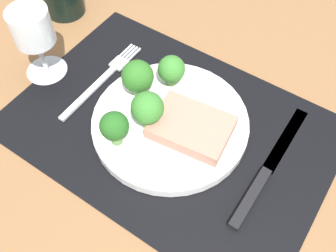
% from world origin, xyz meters
% --- Properties ---
extents(ground_plane, '(1.40, 1.10, 0.03)m').
position_xyz_m(ground_plane, '(0.00, 0.00, -0.01)').
color(ground_plane, brown).
extents(placemat, '(0.47, 0.33, 0.00)m').
position_xyz_m(placemat, '(0.00, 0.00, 0.00)').
color(placemat, black).
rests_on(placemat, ground_plane).
extents(plate, '(0.23, 0.23, 0.02)m').
position_xyz_m(plate, '(0.00, 0.00, 0.01)').
color(plate, white).
rests_on(plate, placemat).
extents(steak, '(0.12, 0.09, 0.02)m').
position_xyz_m(steak, '(0.04, 0.00, 0.03)').
color(steak, tan).
rests_on(steak, plate).
extents(broccoli_front_edge, '(0.05, 0.05, 0.06)m').
position_xyz_m(broccoli_front_edge, '(-0.07, 0.02, 0.06)').
color(broccoli_front_edge, '#6B994C').
rests_on(broccoli_front_edge, plate).
extents(broccoli_center, '(0.04, 0.04, 0.05)m').
position_xyz_m(broccoli_center, '(-0.04, 0.06, 0.05)').
color(broccoli_center, '#5B8942').
rests_on(broccoli_center, plate).
extents(broccoli_near_steak, '(0.04, 0.04, 0.06)m').
position_xyz_m(broccoli_near_steak, '(-0.04, -0.07, 0.06)').
color(broccoli_near_steak, '#5B8942').
rests_on(broccoli_near_steak, plate).
extents(broccoli_near_fork, '(0.05, 0.05, 0.06)m').
position_xyz_m(broccoli_near_fork, '(-0.02, -0.03, 0.06)').
color(broccoli_near_fork, '#5B8942').
rests_on(broccoli_near_fork, plate).
extents(fork, '(0.02, 0.19, 0.01)m').
position_xyz_m(fork, '(-0.14, 0.01, 0.01)').
color(fork, silver).
rests_on(fork, placemat).
extents(knife, '(0.02, 0.23, 0.01)m').
position_xyz_m(knife, '(0.15, 0.01, 0.01)').
color(knife, black).
rests_on(knife, placemat).
extents(wine_glass, '(0.07, 0.07, 0.12)m').
position_xyz_m(wine_glass, '(-0.24, -0.02, 0.09)').
color(wine_glass, silver).
rests_on(wine_glass, ground_plane).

